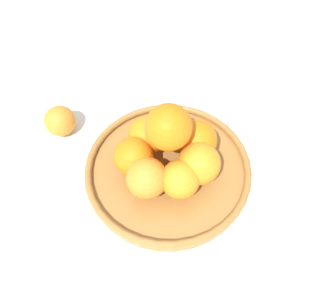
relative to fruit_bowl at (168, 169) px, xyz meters
The scene contains 4 objects.
ground_plane 0.02m from the fruit_bowl, ahead, with size 4.00×4.00×0.00m, color silver.
fruit_bowl is the anchor object (origin of this frame).
orange_pile 0.07m from the fruit_bowl, 90.12° to the right, with size 0.20×0.19×0.15m.
stray_orange 0.26m from the fruit_bowl, 18.86° to the right, with size 0.07×0.07×0.07m, color orange.
Camera 1 is at (-0.04, 0.34, 0.57)m, focal length 35.00 mm.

